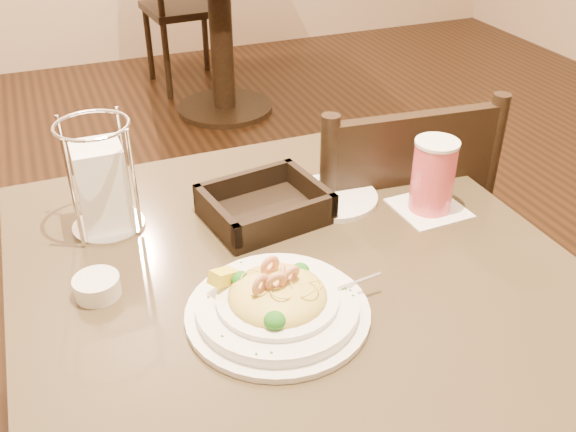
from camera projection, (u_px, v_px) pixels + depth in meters
name	position (u px, v px, depth m)	size (l,w,h in m)	color
main_table	(292.00, 367.00, 1.20)	(0.90, 0.90, 0.76)	black
background_table	(220.00, 15.00, 3.28)	(1.00, 1.00, 0.76)	black
dining_chair_near	(376.00, 252.00, 1.55)	(0.46, 0.46, 0.93)	black
dining_chair_far	(186.00, 2.00, 3.61)	(0.45, 0.45, 0.93)	black
pasta_bowl	(277.00, 302.00, 0.94)	(0.31, 0.28, 0.09)	white
drink_glass	(433.00, 176.00, 1.18)	(0.13, 0.13, 0.14)	white
bread_basket	(265.00, 208.00, 1.18)	(0.23, 0.20, 0.06)	black
napkin_caddy	(102.00, 184.00, 1.12)	(0.13, 0.13, 0.21)	silver
side_plate	(333.00, 197.00, 1.24)	(0.17, 0.17, 0.01)	white
butter_ramekin	(97.00, 286.00, 0.99)	(0.07, 0.07, 0.03)	white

